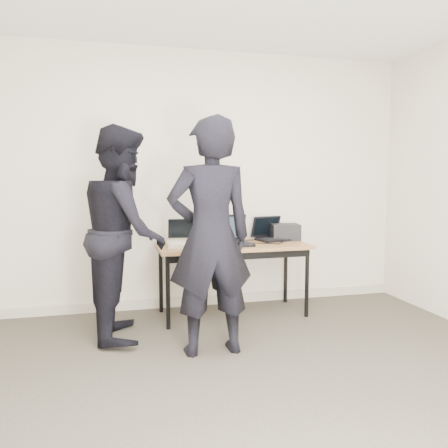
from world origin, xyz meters
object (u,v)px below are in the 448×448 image
object	(u,v)px
leather_satchel	(211,230)
person_observer	(124,232)
desk	(233,250)
laptop_right	(271,235)
equipment_box	(285,232)
laptop_beige	(184,240)
person_typist	(210,237)
laptop_center	(230,238)

from	to	relation	value
leather_satchel	person_observer	bearing A→B (deg)	-153.69
desk	laptop_right	size ratio (longest dim) A/B	3.72
desk	person_observer	size ratio (longest dim) A/B	0.83
equipment_box	leather_satchel	bearing A→B (deg)	177.47
laptop_right	equipment_box	xyz separation A→B (m)	(0.16, -0.01, 0.03)
person_observer	desk	bearing A→B (deg)	-71.54
laptop_beige	person_typist	world-z (taller)	person_typist
laptop_right	equipment_box	distance (m)	0.16
laptop_right	laptop_beige	bearing A→B (deg)	176.54
desk	laptop_right	distance (m)	0.53
desk	laptop_center	size ratio (longest dim) A/B	3.84
desk	laptop_right	world-z (taller)	laptop_right
leather_satchel	person_observer	size ratio (longest dim) A/B	0.21
laptop_center	equipment_box	size ratio (longest dim) A/B	1.36
laptop_center	equipment_box	bearing A→B (deg)	14.60
laptop_center	person_typist	distance (m)	0.96
desk	laptop_center	bearing A→B (deg)	-158.00
leather_satchel	equipment_box	xyz separation A→B (m)	(0.81, -0.04, -0.04)
laptop_center	person_typist	world-z (taller)	person_typist
laptop_beige	person_observer	distance (m)	0.68
laptop_center	laptop_right	size ratio (longest dim) A/B	0.97
desk	equipment_box	size ratio (longest dim) A/B	5.21
leather_satchel	person_observer	world-z (taller)	person_observer
laptop_beige	equipment_box	distance (m)	1.13
laptop_center	laptop_right	world-z (taller)	laptop_center
desk	laptop_beige	size ratio (longest dim) A/B	4.37
leather_satchel	laptop_beige	bearing A→B (deg)	-151.32
laptop_center	laptop_right	xyz separation A→B (m)	(0.50, 0.22, -0.01)
leather_satchel	equipment_box	world-z (taller)	leather_satchel
laptop_center	equipment_box	world-z (taller)	laptop_center
laptop_center	person_observer	distance (m)	1.08
desk	person_typist	world-z (taller)	person_typist
laptop_beige	person_observer	bearing A→B (deg)	-148.45
equipment_box	person_observer	world-z (taller)	person_observer
leather_satchel	person_observer	xyz separation A→B (m)	(-0.88, -0.54, 0.06)
desk	equipment_box	xyz separation A→B (m)	(0.63, 0.19, 0.14)
leather_satchel	laptop_center	bearing A→B (deg)	-63.41
equipment_box	person_typist	bearing A→B (deg)	-134.31
laptop_center	person_observer	size ratio (longest dim) A/B	0.22
desk	laptop_right	xyz separation A→B (m)	(0.47, 0.21, 0.12)
desk	laptop_beige	distance (m)	0.50
laptop_beige	person_typist	size ratio (longest dim) A/B	0.19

